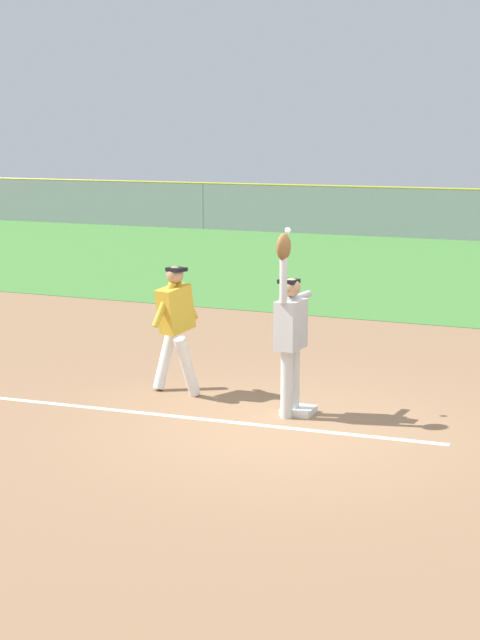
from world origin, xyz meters
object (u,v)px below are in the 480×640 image
Objects in this scene: parked_car_white at (375,210)px; first_base at (299,410)px; runner at (176,320)px; baseball at (288,231)px; fielder at (290,327)px.

first_base is at bearing -78.28° from parked_car_white.
runner is 2.07m from baseball.
runner is at bearing -82.59° from parked_car_white.
baseball reaches higher than runner.
fielder is at bearing -115.64° from first_base.
fielder is 0.51× the size of parked_car_white.
first_base is 0.09× the size of parked_car_white.
fielder reaches higher than first_base.
first_base is 0.22× the size of runner.
parked_car_white reaches higher than first_base.
fielder reaches higher than parked_car_white.
runner reaches higher than first_base.
fielder is at bearing -62.35° from baseball.
baseball reaches higher than fielder.
runner is at bearing 171.95° from first_base.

